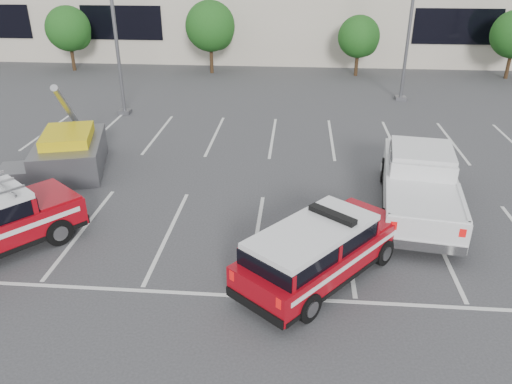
# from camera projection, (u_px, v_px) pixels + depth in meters

# --- Properties ---
(ground) EXTENTS (120.00, 120.00, 0.00)m
(ground) POSITION_uv_depth(u_px,v_px,m) (256.00, 237.00, 15.02)
(ground) COLOR #363638
(ground) RESTS_ON ground
(stall_markings) EXTENTS (23.00, 15.00, 0.01)m
(stall_markings) POSITION_uv_depth(u_px,v_px,m) (266.00, 176.00, 19.05)
(stall_markings) COLOR silver
(stall_markings) RESTS_ON ground
(tree_left) EXTENTS (3.07, 3.07, 4.42)m
(tree_left) POSITION_uv_depth(u_px,v_px,m) (70.00, 30.00, 34.70)
(tree_left) COLOR #3F2B19
(tree_left) RESTS_ON ground
(tree_mid_left) EXTENTS (3.37, 3.37, 4.85)m
(tree_mid_left) POSITION_uv_depth(u_px,v_px,m) (212.00, 28.00, 33.82)
(tree_mid_left) COLOR #3F2B19
(tree_mid_left) RESTS_ON ground
(tree_mid_right) EXTENTS (2.77, 2.77, 3.99)m
(tree_mid_right) POSITION_uv_depth(u_px,v_px,m) (360.00, 38.00, 33.29)
(tree_mid_right) COLOR #3F2B19
(tree_mid_right) RESTS_ON ground
(light_pole_left) EXTENTS (0.90, 0.60, 10.24)m
(light_pole_left) POSITION_uv_depth(u_px,v_px,m) (113.00, 10.00, 24.12)
(light_pole_left) COLOR #59595E
(light_pole_left) RESTS_ON ground
(light_pole_mid) EXTENTS (0.90, 0.60, 10.24)m
(light_pole_mid) POSITION_uv_depth(u_px,v_px,m) (412.00, 4.00, 26.55)
(light_pole_mid) COLOR #59595E
(light_pole_mid) RESTS_ON ground
(fire_chief_suv) EXTENTS (4.63, 5.09, 1.78)m
(fire_chief_suv) POSITION_uv_depth(u_px,v_px,m) (320.00, 254.00, 12.89)
(fire_chief_suv) COLOR maroon
(fire_chief_suv) RESTS_ON ground
(white_pickup) EXTENTS (3.11, 6.67, 1.97)m
(white_pickup) POSITION_uv_depth(u_px,v_px,m) (419.00, 188.00, 16.35)
(white_pickup) COLOR silver
(white_pickup) RESTS_ON ground
(utility_rig) EXTENTS (3.72, 4.72, 3.57)m
(utility_rig) POSITION_uv_depth(u_px,v_px,m) (66.00, 154.00, 19.28)
(utility_rig) COLOR #59595E
(utility_rig) RESTS_ON ground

